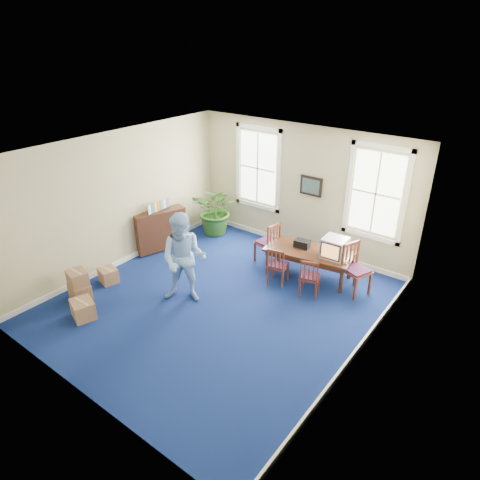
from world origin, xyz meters
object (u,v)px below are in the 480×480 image
Objects in this scene: conference_table at (308,263)px; cardboard_boxes at (87,285)px; credenza at (160,231)px; man at (184,259)px; crt_tv at (335,248)px; potted_plant at (217,210)px; chair_near_left at (278,265)px.

conference_table is 1.59× the size of cardboard_boxes.
man is at bearing -13.14° from credenza.
cardboard_boxes is (-1.63, -1.26, -0.63)m from man.
conference_table is at bearing 48.80° from cardboard_boxes.
man reaches higher than credenza.
crt_tv reaches higher than credenza.
potted_plant reaches higher than crt_tv.
chair_near_left is 4.12m from cardboard_boxes.
credenza is at bearing 119.55° from man.
conference_table is 4.88m from cardboard_boxes.
man reaches higher than cardboard_boxes.
credenza is at bearing -3.63° from chair_near_left.
potted_plant is 4.19m from cardboard_boxes.
credenza is (-3.72, -1.10, 0.19)m from conference_table.
conference_table is 3.55× the size of crt_tv.
credenza reaches higher than conference_table.
crt_tv is at bearing 19.82° from man.
credenza is at bearing -172.25° from conference_table.
man is at bearing 44.76° from chair_near_left.
chair_near_left is 2.18m from man.
conference_table is 1.48× the size of credenza.
man is at bearing -134.20° from crt_tv.
potted_plant reaches higher than cardboard_boxes.
crt_tv is 0.61× the size of chair_near_left.
credenza reaches higher than cardboard_boxes.
chair_near_left is 3.02m from potted_plant.
potted_plant is at bearing 89.34° from cardboard_boxes.
crt_tv is 5.34m from cardboard_boxes.
conference_table is 2.96m from man.
credenza is (-3.32, -0.44, 0.07)m from chair_near_left.
credenza is at bearing -108.81° from potted_plant.
chair_near_left reaches higher than conference_table.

